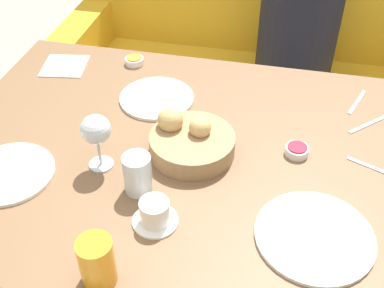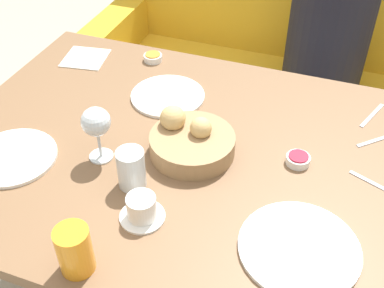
% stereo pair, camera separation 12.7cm
% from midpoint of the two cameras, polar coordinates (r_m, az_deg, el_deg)
% --- Properties ---
extents(dining_table, '(1.30, 0.98, 0.77)m').
position_cam_midpoint_polar(dining_table, '(1.37, 1.18, -3.88)').
color(dining_table, brown).
rests_on(dining_table, ground_plane).
extents(couch, '(1.77, 0.70, 0.86)m').
position_cam_midpoint_polar(couch, '(2.44, 11.87, 6.69)').
color(couch, gold).
rests_on(couch, ground_plane).
extents(seated_person, '(0.33, 0.43, 1.14)m').
position_cam_midpoint_polar(seated_person, '(2.21, 16.51, 7.35)').
color(seated_person, '#23232D').
rests_on(seated_person, ground_plane).
extents(bread_basket, '(0.23, 0.23, 0.11)m').
position_cam_midpoint_polar(bread_basket, '(1.27, 2.69, 0.23)').
color(bread_basket, '#99754C').
rests_on(bread_basket, dining_table).
extents(plate_near_left, '(0.23, 0.23, 0.01)m').
position_cam_midpoint_polar(plate_near_left, '(1.33, -17.97, -1.61)').
color(plate_near_left, white).
rests_on(plate_near_left, dining_table).
extents(plate_near_right, '(0.27, 0.27, 0.01)m').
position_cam_midpoint_polar(plate_near_right, '(1.10, 15.89, -11.95)').
color(plate_near_right, white).
rests_on(plate_near_right, dining_table).
extents(plate_far_center, '(0.23, 0.23, 0.01)m').
position_cam_midpoint_polar(plate_far_center, '(1.49, -0.46, 5.63)').
color(plate_far_center, white).
rests_on(plate_far_center, dining_table).
extents(juice_glass, '(0.07, 0.07, 0.11)m').
position_cam_midpoint_polar(juice_glass, '(1.01, -10.21, -12.46)').
color(juice_glass, orange).
rests_on(juice_glass, dining_table).
extents(water_tumbler, '(0.07, 0.07, 0.10)m').
position_cam_midpoint_polar(water_tumbler, '(1.17, -4.14, -3.08)').
color(water_tumbler, silver).
rests_on(water_tumbler, dining_table).
extents(wine_glass, '(0.08, 0.08, 0.16)m').
position_cam_midpoint_polar(wine_glass, '(1.21, -8.39, 2.30)').
color(wine_glass, silver).
rests_on(wine_glass, dining_table).
extents(coffee_cup, '(0.11, 0.11, 0.06)m').
position_cam_midpoint_polar(coffee_cup, '(1.10, -2.71, -7.87)').
color(coffee_cup, white).
rests_on(coffee_cup, dining_table).
extents(jam_bowl_berry, '(0.06, 0.06, 0.03)m').
position_cam_midpoint_polar(jam_bowl_berry, '(1.29, 15.23, -1.90)').
color(jam_bowl_berry, white).
rests_on(jam_bowl_berry, dining_table).
extents(jam_bowl_honey, '(0.06, 0.06, 0.03)m').
position_cam_midpoint_polar(jam_bowl_honey, '(1.67, -2.47, 10.15)').
color(jam_bowl_honey, white).
rests_on(jam_bowl_honey, dining_table).
extents(spoon_coffee, '(0.06, 0.14, 0.00)m').
position_cam_midpoint_polar(spoon_coffee, '(1.53, 22.81, 3.06)').
color(spoon_coffee, '#B7B7BC').
rests_on(spoon_coffee, dining_table).
extents(napkin, '(0.16, 0.16, 0.00)m').
position_cam_midpoint_polar(napkin, '(1.72, -10.45, 9.91)').
color(napkin, silver).
rests_on(napkin, dining_table).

